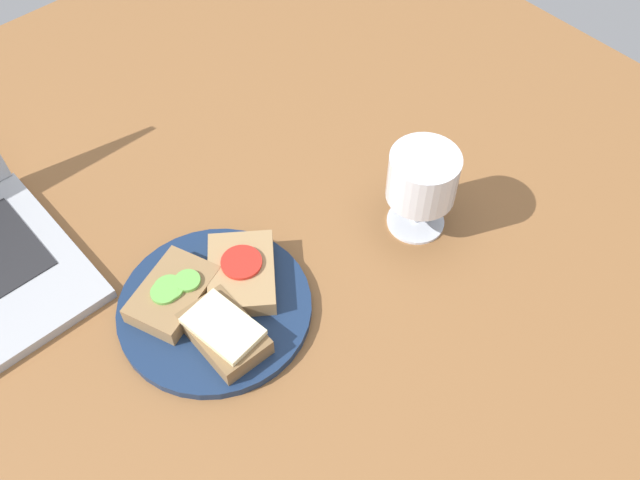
{
  "coord_description": "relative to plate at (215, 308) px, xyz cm",
  "views": [
    {
      "loc": [
        -27.66,
        -39.68,
        75.32
      ],
      "look_at": [
        6.57,
        -1.55,
        8.0
      ],
      "focal_mm": 40.0,
      "sensor_mm": 36.0,
      "label": 1
    }
  ],
  "objects": [
    {
      "name": "plate",
      "position": [
        0.0,
        0.0,
        0.0
      ],
      "size": [
        22.9,
        22.9,
        1.24
      ],
      "primitive_type": "cylinder",
      "color": "navy",
      "rests_on": "wooden_table"
    },
    {
      "name": "sandwich_with_tomato",
      "position": [
        4.78,
        0.74,
        1.87
      ],
      "size": [
        12.78,
        13.36,
        2.81
      ],
      "color": "#A88456",
      "rests_on": "plate"
    },
    {
      "name": "sandwich_with_cheese",
      "position": [
        -1.76,
        -4.48,
        2.12
      ],
      "size": [
        6.58,
        10.13,
        3.18
      ],
      "color": "brown",
      "rests_on": "plate"
    },
    {
      "name": "sandwich_with_cucumber",
      "position": [
        -2.99,
        3.75,
        1.92
      ],
      "size": [
        12.27,
        10.29,
        2.86
      ],
      "color": "#937047",
      "rests_on": "plate"
    },
    {
      "name": "wine_glass",
      "position": [
        27.48,
        -6.55,
        7.37
      ],
      "size": [
        8.64,
        8.64,
        12.0
      ],
      "color": "white",
      "rests_on": "wooden_table"
    },
    {
      "name": "wooden_table",
      "position": [
        7.16,
        -1.72,
        -2.12
      ],
      "size": [
        140.0,
        140.0,
        3.0
      ],
      "primitive_type": "cube",
      "color": "brown",
      "rests_on": "ground"
    }
  ]
}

